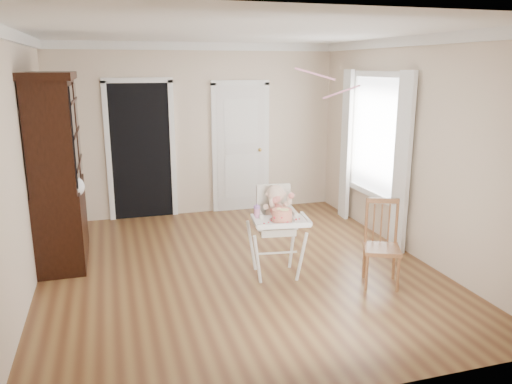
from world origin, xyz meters
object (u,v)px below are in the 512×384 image
object	(u,v)px
high_chair	(276,221)
china_cabinet	(57,170)
cake	(282,215)
sippy_cup	(257,211)
dining_chair	(382,246)

from	to	relation	value
high_chair	china_cabinet	bearing A→B (deg)	160.65
china_cabinet	cake	bearing A→B (deg)	-32.06
sippy_cup	dining_chair	bearing A→B (deg)	-20.13
cake	china_cabinet	world-z (taller)	china_cabinet
cake	china_cabinet	size ratio (longest dim) A/B	0.12
high_chair	dining_chair	xyz separation A→B (m)	(1.03, -0.54, -0.22)
cake	dining_chair	xyz separation A→B (m)	(1.06, -0.28, -0.36)
china_cabinet	sippy_cup	bearing A→B (deg)	-31.18
high_chair	sippy_cup	world-z (taller)	high_chair
sippy_cup	dining_chair	world-z (taller)	dining_chair
sippy_cup	high_chair	bearing A→B (deg)	15.96
cake	sippy_cup	bearing A→B (deg)	140.53
cake	sippy_cup	xyz separation A→B (m)	(-0.23, 0.19, 0.01)
high_chair	dining_chair	bearing A→B (deg)	-19.87
high_chair	china_cabinet	size ratio (longest dim) A/B	0.46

